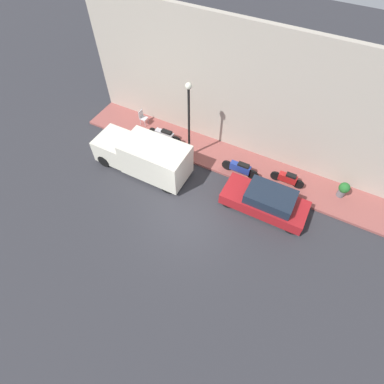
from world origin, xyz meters
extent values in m
plane|color=#2D2D33|center=(0.00, 0.00, 0.00)|extent=(60.00, 60.00, 0.00)
cube|color=#934C47|center=(4.53, 0.00, 0.07)|extent=(2.26, 17.56, 0.14)
cube|color=#B2A899|center=(5.81, 0.00, 3.52)|extent=(0.30, 17.56, 7.03)
cube|color=maroon|center=(2.35, -3.02, 0.47)|extent=(1.69, 4.11, 0.61)
cube|color=#192333|center=(2.35, -3.22, 1.05)|extent=(1.49, 2.26, 0.55)
cylinder|color=black|center=(1.63, -1.40, 0.29)|extent=(0.20, 0.58, 0.58)
cylinder|color=black|center=(3.07, -1.40, 0.29)|extent=(0.20, 0.58, 0.58)
cylinder|color=black|center=(1.63, -4.63, 0.29)|extent=(0.20, 0.58, 0.58)
cylinder|color=black|center=(3.07, -4.63, 0.29)|extent=(0.20, 0.58, 0.58)
cube|color=silver|center=(1.86, 2.81, 1.11)|extent=(1.92, 3.39, 1.82)
cube|color=silver|center=(1.86, 5.41, 0.84)|extent=(1.82, 1.82, 1.27)
cube|color=#192333|center=(1.86, 5.69, 1.19)|extent=(1.63, 1.00, 0.51)
cylinder|color=black|center=(1.03, 5.71, 0.36)|extent=(0.22, 0.73, 0.73)
cylinder|color=black|center=(2.68, 5.71, 0.36)|extent=(0.22, 0.73, 0.73)
cylinder|color=black|center=(1.03, 1.73, 0.36)|extent=(0.22, 0.73, 0.73)
cylinder|color=black|center=(2.68, 1.73, 0.36)|extent=(0.22, 0.73, 0.73)
cube|color=#B21E1E|center=(4.29, -3.59, 0.58)|extent=(0.30, 0.94, 0.40)
cube|color=black|center=(4.29, -3.71, 0.84)|extent=(0.27, 0.51, 0.12)
cylinder|color=black|center=(4.29, -2.99, 0.42)|extent=(0.10, 0.56, 0.56)
cylinder|color=black|center=(4.29, -4.19, 0.42)|extent=(0.10, 0.56, 0.56)
cube|color=navy|center=(3.78, -1.16, 0.63)|extent=(0.30, 1.10, 0.44)
cube|color=black|center=(3.78, -1.31, 0.91)|extent=(0.27, 0.60, 0.12)
cylinder|color=black|center=(3.78, -0.45, 0.45)|extent=(0.10, 0.62, 0.62)
cylinder|color=black|center=(3.78, -1.88, 0.45)|extent=(0.10, 0.62, 0.62)
cube|color=#B7B7BF|center=(4.21, 3.74, 0.58)|extent=(0.30, 1.14, 0.38)
cube|color=black|center=(4.21, 3.58, 0.83)|extent=(0.27, 0.62, 0.12)
cylinder|color=black|center=(4.21, 4.52, 0.43)|extent=(0.10, 0.57, 0.57)
cylinder|color=black|center=(4.21, 2.96, 0.43)|extent=(0.10, 0.57, 0.57)
cylinder|color=black|center=(3.77, 1.88, 2.31)|extent=(0.12, 0.12, 4.33)
sphere|color=silver|center=(3.77, 1.88, 4.57)|extent=(0.32, 0.32, 0.32)
cylinder|color=slate|center=(4.82, -6.27, 0.35)|extent=(0.38, 0.38, 0.41)
sphere|color=#236628|center=(4.82, -6.27, 0.76)|extent=(0.54, 0.54, 0.54)
cube|color=silver|center=(4.86, 5.60, 0.59)|extent=(0.40, 0.40, 0.04)
cube|color=silver|center=(4.86, 5.78, 0.84)|extent=(0.40, 0.04, 0.47)
cylinder|color=silver|center=(4.69, 5.43, 0.35)|extent=(0.04, 0.04, 0.42)
cylinder|color=silver|center=(5.03, 5.43, 0.35)|extent=(0.04, 0.04, 0.42)
cylinder|color=silver|center=(4.69, 5.78, 0.35)|extent=(0.04, 0.04, 0.42)
cylinder|color=silver|center=(5.03, 5.78, 0.35)|extent=(0.04, 0.04, 0.42)
camera|label=1|loc=(-6.76, -3.81, 12.41)|focal=28.00mm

